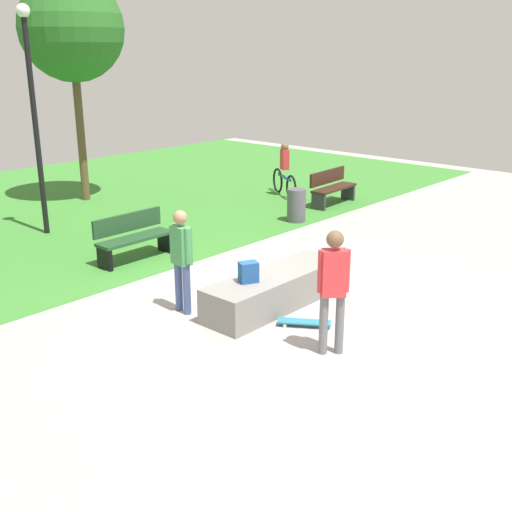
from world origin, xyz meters
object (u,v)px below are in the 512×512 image
(backpack_on_ledge, at_px, (249,272))
(skateboard_by_ledge, at_px, (304,322))
(tree_young_birch, at_px, (72,29))
(lamp_post, at_px, (33,102))
(skater_watching, at_px, (181,254))
(park_bench_center_lawn, at_px, (133,236))
(skater_performing_trick, at_px, (333,283))
(park_bench_far_left, at_px, (332,187))
(concrete_ledge, at_px, (275,290))
(cyclist_on_bicycle, at_px, (284,174))
(trash_bin, at_px, (296,205))

(backpack_on_ledge, distance_m, skateboard_by_ledge, 1.13)
(skateboard_by_ledge, relative_size, tree_young_birch, 0.13)
(skateboard_by_ledge, height_order, lamp_post, lamp_post)
(skater_watching, bearing_deg, park_bench_center_lawn, 67.92)
(skater_performing_trick, distance_m, park_bench_far_left, 8.71)
(tree_young_birch, bearing_deg, skateboard_by_ledge, -104.92)
(skater_performing_trick, distance_m, lamp_post, 8.44)
(concrete_ledge, distance_m, skater_performing_trick, 1.95)
(skater_performing_trick, bearing_deg, cyclist_on_bicycle, 43.36)
(concrete_ledge, relative_size, lamp_post, 0.55)
(skater_performing_trick, height_order, park_bench_far_left, skater_performing_trick)
(park_bench_center_lawn, relative_size, tree_young_birch, 0.28)
(concrete_ledge, bearing_deg, lamp_post, 92.02)
(park_bench_far_left, height_order, trash_bin, park_bench_far_left)
(tree_young_birch, bearing_deg, skater_performing_trick, -106.10)
(backpack_on_ledge, relative_size, skater_watching, 0.19)
(skater_performing_trick, bearing_deg, park_bench_far_left, 35.48)
(backpack_on_ledge, xyz_separation_m, skateboard_by_ledge, (0.26, -0.89, -0.65))
(park_bench_center_lawn, height_order, lamp_post, lamp_post)
(trash_bin, bearing_deg, lamp_post, 142.16)
(skateboard_by_ledge, height_order, park_bench_center_lawn, park_bench_center_lawn)
(cyclist_on_bicycle, bearing_deg, tree_young_birch, 137.18)
(park_bench_far_left, xyz_separation_m, lamp_post, (-6.56, 3.16, 2.41))
(tree_young_birch, bearing_deg, backpack_on_ledge, -107.94)
(backpack_on_ledge, relative_size, park_bench_center_lawn, 0.20)
(skater_watching, bearing_deg, backpack_on_ledge, -56.06)
(skateboard_by_ledge, relative_size, cyclist_on_bicycle, 0.48)
(tree_young_birch, bearing_deg, skater_watching, -113.46)
(skater_performing_trick, relative_size, lamp_post, 0.36)
(park_bench_center_lawn, xyz_separation_m, trash_bin, (4.41, -0.57, -0.09))
(concrete_ledge, bearing_deg, skater_performing_trick, -114.56)
(skater_watching, xyz_separation_m, park_bench_far_left, (7.48, 2.49, -0.48))
(backpack_on_ledge, relative_size, lamp_post, 0.07)
(skateboard_by_ledge, bearing_deg, park_bench_far_left, 32.59)
(skater_watching, height_order, park_bench_far_left, skater_watching)
(skater_watching, bearing_deg, concrete_ledge, -38.55)
(skater_performing_trick, xyz_separation_m, cyclist_on_bicycle, (7.04, 6.65, -0.39))
(park_bench_center_lawn, relative_size, trash_bin, 2.02)
(concrete_ledge, distance_m, skateboard_by_ledge, 0.92)
(skater_performing_trick, height_order, park_bench_center_lawn, skater_performing_trick)
(park_bench_center_lawn, distance_m, lamp_post, 3.84)
(concrete_ledge, bearing_deg, skater_watching, 141.45)
(park_bench_center_lawn, bearing_deg, concrete_ledge, -88.91)
(concrete_ledge, bearing_deg, skateboard_by_ledge, -109.97)
(park_bench_far_left, xyz_separation_m, tree_young_birch, (-4.08, 5.35, 3.95))
(park_bench_far_left, bearing_deg, cyclist_on_bicycle, 91.43)
(concrete_ledge, height_order, cyclist_on_bicycle, cyclist_on_bicycle)
(tree_young_birch, distance_m, trash_bin, 7.32)
(park_bench_far_left, relative_size, tree_young_birch, 0.28)
(tree_young_birch, distance_m, lamp_post, 3.65)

